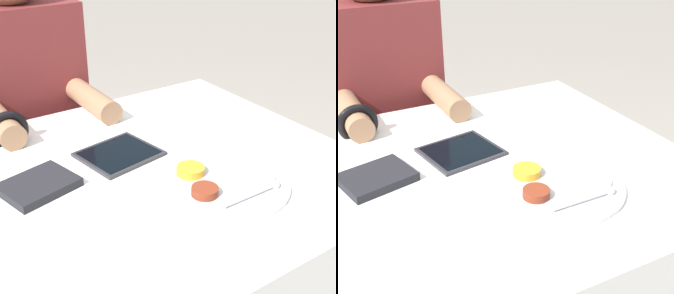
% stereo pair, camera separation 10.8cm
% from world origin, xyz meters
% --- Properties ---
extents(dining_table, '(1.12, 0.87, 0.70)m').
position_xyz_m(dining_table, '(0.00, 0.00, 0.35)').
color(dining_table, silver).
rests_on(dining_table, ground_plane).
extents(thali_tray, '(0.30, 0.30, 0.03)m').
position_xyz_m(thali_tray, '(0.17, -0.16, 0.71)').
color(thali_tray, '#B7BABF').
rests_on(thali_tray, dining_table).
extents(red_notebook, '(0.18, 0.16, 0.02)m').
position_xyz_m(red_notebook, '(-0.18, 0.06, 0.71)').
color(red_notebook, silver).
rests_on(red_notebook, dining_table).
extents(tablet_device, '(0.20, 0.19, 0.01)m').
position_xyz_m(tablet_device, '(0.04, 0.09, 0.71)').
color(tablet_device, '#28282D').
rests_on(tablet_device, dining_table).
extents(person_diner, '(0.38, 0.45, 1.19)m').
position_xyz_m(person_diner, '(-0.03, 0.60, 0.56)').
color(person_diner, black).
rests_on(person_diner, ground_plane).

